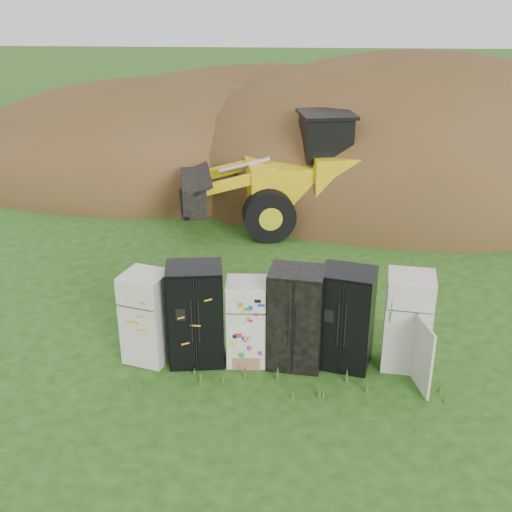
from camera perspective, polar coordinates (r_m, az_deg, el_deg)
The scene contains 11 objects.
ground at distance 12.58m, azimuth 1.79°, elevation -9.26°, with size 120.00×120.00×0.00m, color #224311.
fridge_leftmost at distance 12.37m, azimuth -9.66°, elevation -5.36°, with size 0.79×0.76×1.80m, color silver, non-canonical shape.
fridge_black_side at distance 12.16m, azimuth -5.38°, elevation -5.17°, with size 1.03×0.81×1.98m, color black, non-canonical shape.
fridge_sticker at distance 12.15m, azimuth -0.83°, elevation -5.87°, with size 0.75×0.69×1.68m, color white, non-canonical shape.
fridge_dark_mid at distance 12.04m, azimuth 3.55°, elevation -5.50°, with size 1.00×0.81×1.95m, color black, non-canonical shape.
fridge_black_right at distance 12.12m, azimuth 7.99°, elevation -5.49°, with size 0.97×0.81×1.95m, color black, non-canonical shape.
fridge_open_door at distance 12.31m, azimuth 13.33°, elevation -5.64°, with size 0.85×0.79×1.88m, color silver, non-canonical shape.
wheel_loader at distance 18.71m, azimuth 3.56°, elevation 7.55°, with size 6.89×2.79×3.33m, color yellow, non-canonical shape.
dirt_mound_right at distance 23.82m, azimuth 13.60°, elevation 6.28°, with size 17.21×12.62×9.18m, color #483417.
dirt_mound_left at distance 25.74m, azimuth -8.29°, elevation 7.97°, with size 16.28×12.21×6.65m, color #483417.
dirt_mound_back at distance 29.81m, azimuth 1.55°, elevation 10.34°, with size 19.36×12.91×6.54m, color #483417.
Camera 1 is at (0.25, -10.57, 6.81)m, focal length 45.00 mm.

